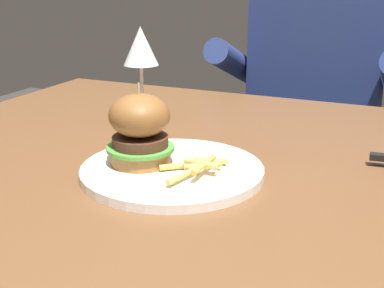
{
  "coord_description": "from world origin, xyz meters",
  "views": [
    {
      "loc": [
        0.28,
        -0.8,
        1.04
      ],
      "look_at": [
        -0.03,
        -0.08,
        0.78
      ],
      "focal_mm": 50.0,
      "sensor_mm": 36.0,
      "label": 1
    }
  ],
  "objects_px": {
    "burger_sandwich": "(140,129)",
    "diner_person": "(312,137)",
    "wine_glass": "(141,50)",
    "main_plate": "(172,171)"
  },
  "relations": [
    {
      "from": "wine_glass",
      "to": "main_plate",
      "type": "bearing_deg",
      "value": -53.04
    },
    {
      "from": "burger_sandwich",
      "to": "diner_person",
      "type": "height_order",
      "value": "diner_person"
    },
    {
      "from": "main_plate",
      "to": "wine_glass",
      "type": "xyz_separation_m",
      "value": [
        -0.19,
        0.25,
        0.14
      ]
    },
    {
      "from": "wine_glass",
      "to": "diner_person",
      "type": "relative_size",
      "value": 0.17
    },
    {
      "from": "main_plate",
      "to": "wine_glass",
      "type": "distance_m",
      "value": 0.34
    },
    {
      "from": "main_plate",
      "to": "wine_glass",
      "type": "height_order",
      "value": "wine_glass"
    },
    {
      "from": "burger_sandwich",
      "to": "main_plate",
      "type": "bearing_deg",
      "value": 6.4
    },
    {
      "from": "burger_sandwich",
      "to": "wine_glass",
      "type": "xyz_separation_m",
      "value": [
        -0.14,
        0.25,
        0.08
      ]
    },
    {
      "from": "main_plate",
      "to": "diner_person",
      "type": "xyz_separation_m",
      "value": [
        0.05,
        0.85,
        -0.18
      ]
    },
    {
      "from": "diner_person",
      "to": "wine_glass",
      "type": "bearing_deg",
      "value": -111.7
    }
  ]
}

